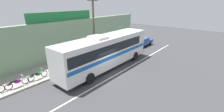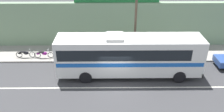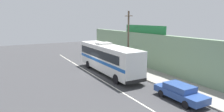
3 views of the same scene
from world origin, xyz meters
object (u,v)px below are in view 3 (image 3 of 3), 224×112
Objects in this scene: parked_car at (180,92)px; intercity_bus at (108,57)px; motorcycle_black at (97,55)px; motorcycle_orange at (101,56)px; pedestrian_by_curb at (114,57)px; utility_pole at (128,41)px; motorcycle_blue at (106,58)px.

intercity_bus is at bearing -173.06° from parked_car.
motorcycle_black is (-9.90, 3.06, -1.50)m from intercity_bus.
motorcycle_black is 1.85m from motorcycle_orange.
intercity_bus is 2.66× the size of parked_car.
motorcycle_black is 1.14× the size of pedestrian_by_curb.
utility_pole reaches higher than intercity_bus.
intercity_bus is at bearing -107.21° from utility_pole.
utility_pole reaches higher than motorcycle_blue.
motorcycle_blue is (-6.27, 2.98, -1.50)m from intercity_bus.
parked_car reaches higher than motorcycle_blue.
motorcycle_orange is (-8.05, 2.95, -1.50)m from intercity_bus.
motorcycle_blue is at bearing 1.05° from motorcycle_orange.
utility_pole is at bearing -2.75° from motorcycle_orange.
pedestrian_by_curb reaches higher than motorcycle_blue.
motorcycle_blue is 3.63m from motorcycle_black.
utility_pole is (0.78, 2.53, 2.00)m from intercity_bus.
motorcycle_blue is 1.79m from motorcycle_orange.
utility_pole is at bearing -8.22° from pedestrian_by_curb.
motorcycle_orange is at bearing -178.95° from motorcycle_blue.
motorcycle_blue is 0.98× the size of motorcycle_orange.
parked_car is at bearing -4.95° from motorcycle_black.
utility_pole reaches higher than motorcycle_orange.
motorcycle_blue and motorcycle_black have the same top height.
utility_pole is (-9.78, 1.24, 3.33)m from parked_car.
motorcycle_blue and motorcycle_orange have the same top height.
motorcycle_black and motorcycle_orange have the same top height.
utility_pole is 4.04× the size of motorcycle_blue.
motorcycle_blue is at bearing 176.29° from utility_pole.
intercity_bus reaches higher than motorcycle_black.
utility_pole reaches higher than pedestrian_by_curb.
pedestrian_by_curb is at bearing 172.43° from parked_car.
motorcycle_orange is (-1.79, -0.03, 0.00)m from motorcycle_blue.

